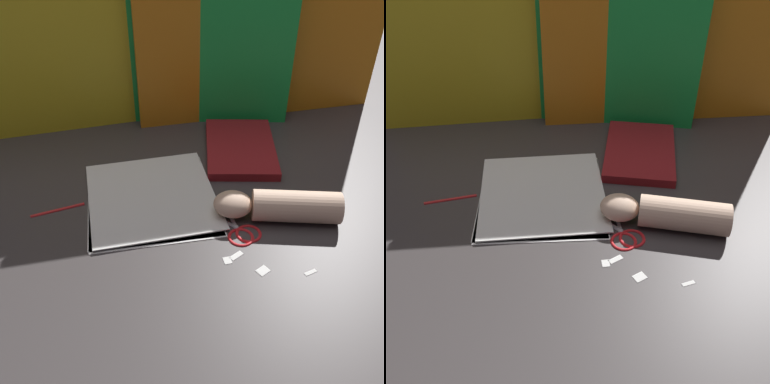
{
  "view_description": "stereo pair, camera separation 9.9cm",
  "coord_description": "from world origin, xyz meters",
  "views": [
    {
      "loc": [
        -0.1,
        -0.79,
        0.67
      ],
      "look_at": [
        0.02,
        -0.01,
        0.06
      ],
      "focal_mm": 42.0,
      "sensor_mm": 36.0,
      "label": 1
    },
    {
      "loc": [
        0.0,
        -0.8,
        0.67
      ],
      "look_at": [
        0.02,
        -0.01,
        0.06
      ],
      "focal_mm": 42.0,
      "sensor_mm": 36.0,
      "label": 2
    }
  ],
  "objects": [
    {
      "name": "backdrop_panel_left",
      "position": [
        -0.25,
        0.42,
        0.29
      ],
      "size": [
        0.58,
        0.09,
        0.58
      ],
      "color": "yellow",
      "rests_on": "ground_plane"
    },
    {
      "name": "paper_scrap_near",
      "position": [
        0.23,
        -0.23,
        0.0
      ],
      "size": [
        0.03,
        0.02,
        0.0
      ],
      "color": "white",
      "rests_on": "ground_plane"
    },
    {
      "name": "backdrop_panel_center",
      "position": [
        0.04,
        0.42,
        0.25
      ],
      "size": [
        0.66,
        0.13,
        0.5
      ],
      "color": "green",
      "rests_on": "ground_plane"
    },
    {
      "name": "ground_plane",
      "position": [
        0.0,
        0.0,
        0.0
      ],
      "size": [
        6.0,
        6.0,
        0.0
      ],
      "primitive_type": "plane",
      "color": "#3D3838"
    },
    {
      "name": "paper_scrap_far",
      "position": [
        0.09,
        -0.16,
        0.0
      ],
      "size": [
        0.03,
        0.03,
        0.0
      ],
      "color": "white",
      "rests_on": "ground_plane"
    },
    {
      "name": "paper_stack",
      "position": [
        -0.06,
        0.05,
        0.0
      ],
      "size": [
        0.32,
        0.33,
        0.01
      ],
      "color": "white",
      "rests_on": "ground_plane"
    },
    {
      "name": "paper_scrap_mid",
      "position": [
        0.14,
        -0.21,
        0.0
      ],
      "size": [
        0.03,
        0.03,
        0.0
      ],
      "color": "white",
      "rests_on": "ground_plane"
    },
    {
      "name": "book_closed",
      "position": [
        0.19,
        0.22,
        0.01
      ],
      "size": [
        0.23,
        0.3,
        0.02
      ],
      "color": "maroon",
      "rests_on": "ground_plane"
    },
    {
      "name": "scissors",
      "position": [
        0.12,
        -0.09,
        0.0
      ],
      "size": [
        0.13,
        0.16,
        0.01
      ],
      "color": "silver",
      "rests_on": "ground_plane"
    },
    {
      "name": "pen",
      "position": [
        -0.28,
        0.04,
        0.0
      ],
      "size": [
        0.12,
        0.04,
        0.01
      ],
      "color": "red",
      "rests_on": "ground_plane"
    },
    {
      "name": "backdrop_panel_right",
      "position": [
        0.3,
        0.42,
        0.28
      ],
      "size": [
        0.73,
        0.07,
        0.57
      ],
      "color": "orange",
      "rests_on": "ground_plane"
    },
    {
      "name": "hand_forearm",
      "position": [
        0.21,
        -0.06,
        0.04
      ],
      "size": [
        0.29,
        0.13,
        0.07
      ],
      "color": "beige",
      "rests_on": "ground_plane"
    },
    {
      "name": "paper_scrap_side",
      "position": [
        0.07,
        -0.17,
        0.0
      ],
      "size": [
        0.02,
        0.02,
        0.0
      ],
      "color": "white",
      "rests_on": "ground_plane"
    }
  ]
}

